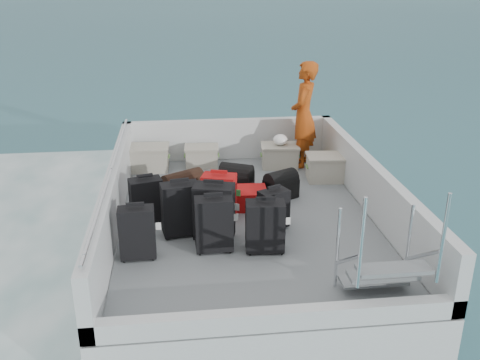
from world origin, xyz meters
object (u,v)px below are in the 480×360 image
Objects in this scene: passenger at (304,115)px; suitcase_7 at (273,210)px; suitcase_5 at (219,197)px; crate_2 at (280,157)px; suitcase_4 at (214,212)px; crate_3 at (327,168)px; suitcase_1 at (181,210)px; suitcase_8 at (243,198)px; suitcase_3 at (214,225)px; crate_0 at (149,159)px; suitcase_6 at (265,227)px; crate_1 at (202,157)px; suitcase_2 at (146,201)px; suitcase_0 at (137,234)px.

suitcase_7 is at bearing 2.00° from passenger.
suitcase_7 is 0.30× the size of passenger.
suitcase_5 is 1.03× the size of crate_2.
crate_3 is (1.92, 1.78, -0.17)m from suitcase_4.
suitcase_5 is (0.51, 0.44, -0.04)m from suitcase_1.
suitcase_7 is at bearing -154.37° from suitcase_8.
suitcase_4 reaches higher than suitcase_1.
suitcase_4 is at bearing -30.44° from suitcase_1.
crate_0 is at bearing 106.02° from suitcase_3.
passenger reaches higher than suitcase_8.
suitcase_6 is at bearing -172.66° from suitcase_8.
suitcase_3 is 1.00× the size of suitcase_8.
suitcase_5 is at bearing -16.05° from passenger.
suitcase_1 reaches higher than suitcase_5.
crate_1 is (-0.48, 1.75, 0.03)m from suitcase_8.
crate_2 is (0.51, 2.28, -0.09)m from suitcase_7.
crate_0 is at bearing 41.71° from suitcase_8.
suitcase_0 is at bearing -107.79° from suitcase_2.
suitcase_6 is 1.18× the size of suitcase_7.
suitcase_3 is 1.06× the size of crate_0.
crate_0 is (-1.02, 1.97, -0.11)m from suitcase_5.
suitcase_2 is 1.99m from crate_0.
suitcase_6 reaches higher than suitcase_5.
passenger is (2.58, -0.06, 0.69)m from crate_0.
suitcase_4 is 3.06m from passenger.
suitcase_3 is at bearing -72.87° from crate_0.
suitcase_6 is at bearing -104.06° from crate_2.
crate_3 is (2.82, 2.16, -0.13)m from suitcase_0.
suitcase_2 is 0.98× the size of suitcase_5.
suitcase_4 is 1.12× the size of crate_0.
suitcase_5 reaches higher than suitcase_7.
suitcase_6 reaches higher than crate_0.
passenger is (1.69, -0.14, 0.72)m from crate_1.
crate_2 is at bearing 26.91° from suitcase_2.
suitcase_0 reaches higher than crate_2.
suitcase_4 is at bearing 155.39° from suitcase_8.
suitcase_8 is 1.14× the size of crate_2.
crate_3 is at bearing 62.90° from suitcase_6.
crate_0 is 2.93m from crate_3.
crate_3 is (1.46, 0.88, 0.06)m from suitcase_8.
crate_2 is (0.82, 1.56, 0.05)m from suitcase_8.
suitcase_2 is 1.35m from suitcase_8.
suitcase_0 reaches higher than suitcase_6.
suitcase_0 is 1.41m from suitcase_5.
suitcase_4 is (0.85, -0.59, 0.06)m from suitcase_2.
suitcase_7 is 0.80m from suitcase_8.
suitcase_1 reaches higher than crate_2.
suitcase_7 is 0.85× the size of crate_3.
crate_0 is (-0.06, 1.98, -0.11)m from suitcase_2.
passenger is at bearing 108.92° from crate_3.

